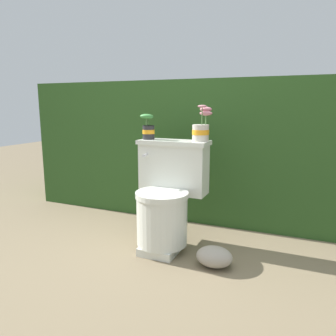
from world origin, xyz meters
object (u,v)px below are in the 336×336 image
Objects in this scene: potted_plant_left at (148,128)px; potted_plant_midleft at (201,129)px; garden_stone at (214,257)px; toilet at (167,197)px.

potted_plant_left is 0.40m from potted_plant_midleft.
garden_stone is at bearing -25.67° from potted_plant_left.
toilet reaches higher than garden_stone.
potted_plant_midleft is 0.86m from garden_stone.
potted_plant_left is at bearing 149.07° from toilet.
potted_plant_left is 0.81× the size of garden_stone.
toilet is at bearing 157.22° from garden_stone.
toilet is 4.05× the size of potted_plant_left.
toilet is 3.26× the size of garden_stone.
potted_plant_left reaches higher than garden_stone.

